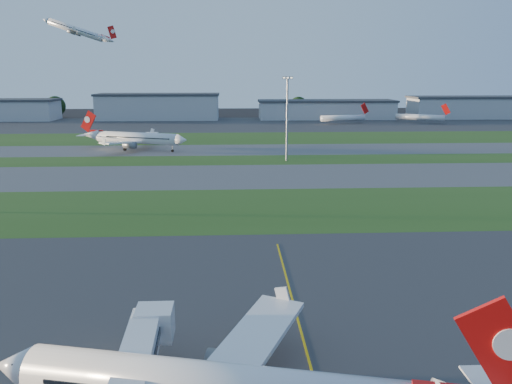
{
  "coord_description": "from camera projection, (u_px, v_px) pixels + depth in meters",
  "views": [
    {
      "loc": [
        -2.13,
        -45.47,
        26.71
      ],
      "look_at": [
        1.94,
        37.12,
        7.0
      ],
      "focal_mm": 35.0,
      "sensor_mm": 36.0,
      "label": 1
    }
  ],
  "objects": [
    {
      "name": "tree_east",
      "position": [
        417.0,
        107.0,
        313.95
      ],
      "size": [
        10.45,
        10.45,
        11.4
      ],
      "color": "black",
      "rests_on": "ground"
    },
    {
      "name": "airliner_taxiing",
      "position": [
        136.0,
        138.0,
        176.73
      ],
      "size": [
        37.27,
        31.55,
        12.17
      ],
      "rotation": [
        0.0,
        0.0,
        2.78
      ],
      "color": "white",
      "rests_on": "ground"
    },
    {
      "name": "taxiway_a",
      "position": [
        240.0,
        176.0,
        133.05
      ],
      "size": [
        300.0,
        32.0,
        0.01
      ],
      "primitive_type": "cube",
      "color": "#515154",
      "rests_on": "ground"
    },
    {
      "name": "grass_strip_a",
      "position": [
        243.0,
        209.0,
        100.99
      ],
      "size": [
        300.0,
        34.0,
        0.01
      ],
      "primitive_type": "cube",
      "color": "#2F531B",
      "rests_on": "ground"
    },
    {
      "name": "tree_west",
      "position": [
        55.0,
        106.0,
        305.87
      ],
      "size": [
        12.1,
        12.1,
        13.2
      ],
      "color": "black",
      "rests_on": "ground"
    },
    {
      "name": "mini_jet_near",
      "position": [
        343.0,
        118.0,
        269.72
      ],
      "size": [
        27.99,
        10.15,
        9.48
      ],
      "rotation": [
        0.0,
        0.0,
        0.28
      ],
      "color": "white",
      "rests_on": "ground"
    },
    {
      "name": "apron_far",
      "position": [
        235.0,
        124.0,
        269.07
      ],
      "size": [
        400.0,
        80.0,
        0.01
      ],
      "primitive_type": "cube",
      "color": "#333335",
      "rests_on": "ground"
    },
    {
      "name": "tree_mid_east",
      "position": [
        298.0,
        106.0,
        312.15
      ],
      "size": [
        11.55,
        11.55,
        12.6
      ],
      "color": "black",
      "rests_on": "ground"
    },
    {
      "name": "hangar_far_east",
      "position": [
        489.0,
        107.0,
        304.1
      ],
      "size": [
        96.9,
        23.0,
        13.2
      ],
      "color": "#ACB0B5",
      "rests_on": "ground"
    },
    {
      "name": "mini_jet_far",
      "position": [
        420.0,
        117.0,
        273.85
      ],
      "size": [
        25.63,
        15.82,
        9.48
      ],
      "rotation": [
        0.0,
        0.0,
        -0.52
      ],
      "color": "white",
      "rests_on": "ground"
    },
    {
      "name": "ground",
      "position": [
        255.0,
        344.0,
        50.47
      ],
      "size": [
        700.0,
        700.0,
        0.0
      ],
      "primitive_type": "plane",
      "color": "black",
      "rests_on": "ground"
    },
    {
      "name": "hangar_east",
      "position": [
        326.0,
        109.0,
        299.54
      ],
      "size": [
        81.6,
        23.0,
        11.2
      ],
      "color": "#ACB0B5",
      "rests_on": "ground"
    },
    {
      "name": "grass_strip_c",
      "position": [
        237.0,
        138.0,
        210.78
      ],
      "size": [
        300.0,
        40.0,
        0.01
      ],
      "primitive_type": "cube",
      "color": "#2F531B",
      "rests_on": "ground"
    },
    {
      "name": "airliner_departing",
      "position": [
        77.0,
        30.0,
        251.57
      ],
      "size": [
        33.74,
        28.6,
        10.53
      ],
      "rotation": [
        0.0,
        0.0,
        0.04
      ],
      "color": "white"
    },
    {
      "name": "tree_mid_west",
      "position": [
        202.0,
        108.0,
        306.59
      ],
      "size": [
        9.9,
        9.9,
        10.8
      ],
      "color": "black",
      "rests_on": "ground"
    },
    {
      "name": "apron_near",
      "position": [
        255.0,
        344.0,
        50.47
      ],
      "size": [
        300.0,
        70.0,
        0.01
      ],
      "primitive_type": "cube",
      "color": "#333335",
      "rests_on": "ground"
    },
    {
      "name": "yellow_line",
      "position": [
        304.0,
        343.0,
        50.71
      ],
      "size": [
        0.25,
        60.0,
        0.02
      ],
      "primitive_type": "cube",
      "color": "gold",
      "rests_on": "ground"
    },
    {
      "name": "light_mast_centre",
      "position": [
        287.0,
        113.0,
        152.68
      ],
      "size": [
        3.2,
        0.7,
        25.8
      ],
      "color": "gray",
      "rests_on": "ground"
    },
    {
      "name": "taxiway_b",
      "position": [
        238.0,
        150.0,
        178.71
      ],
      "size": [
        300.0,
        26.0,
        0.01
      ],
      "primitive_type": "cube",
      "color": "#515154",
      "rests_on": "ground"
    },
    {
      "name": "hangar_west",
      "position": [
        159.0,
        107.0,
        294.29
      ],
      "size": [
        71.4,
        23.0,
        15.2
      ],
      "color": "#ACB0B5",
      "rests_on": "ground"
    },
    {
      "name": "grass_strip_b",
      "position": [
        239.0,
        160.0,
        157.34
      ],
      "size": [
        300.0,
        18.0,
        0.01
      ],
      "primitive_type": "cube",
      "color": "#2F531B",
      "rests_on": "ground"
    }
  ]
}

